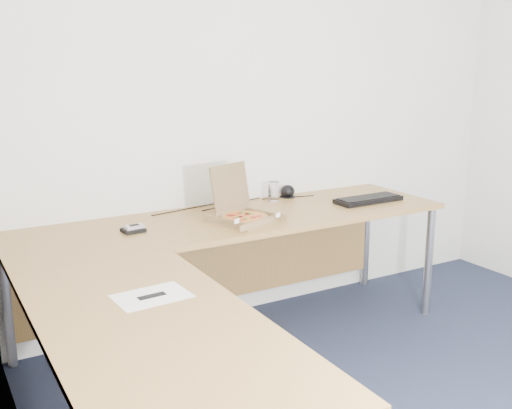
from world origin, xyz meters
TOP-DOWN VIEW (x-y plane):
  - desk at (-0.82, 0.97)m, footprint 2.50×2.20m
  - pizza_box at (-0.51, 1.31)m, footprint 0.28×0.33m
  - drinking_glass at (-0.12, 1.63)m, footprint 0.07×0.07m
  - keyboard at (0.37, 1.32)m, footprint 0.44×0.16m
  - wallet at (-1.10, 1.40)m, footprint 0.12×0.10m
  - phone at (-1.10, 1.40)m, footprint 0.10×0.06m
  - paper_sheet at (-1.32, 0.54)m, footprint 0.28×0.21m
  - dome_speaker at (0.01, 1.68)m, footprint 0.10×0.10m
  - cable_bundle at (-0.39, 1.68)m, footprint 0.53×0.11m

SIDE VIEW (x-z plane):
  - desk at x=-0.82m, z-range 0.34..1.07m
  - paper_sheet at x=-1.32m, z-range 0.73..0.73m
  - cable_bundle at x=-0.39m, z-range 0.73..0.74m
  - wallet at x=-1.10m, z-range 0.73..0.75m
  - keyboard at x=0.37m, z-range 0.73..0.76m
  - phone at x=-1.10m, z-range 0.75..0.77m
  - pizza_box at x=-0.51m, z-range 0.62..0.91m
  - dome_speaker at x=0.01m, z-range 0.73..0.81m
  - drinking_glass at x=-0.12m, z-range 0.73..0.85m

